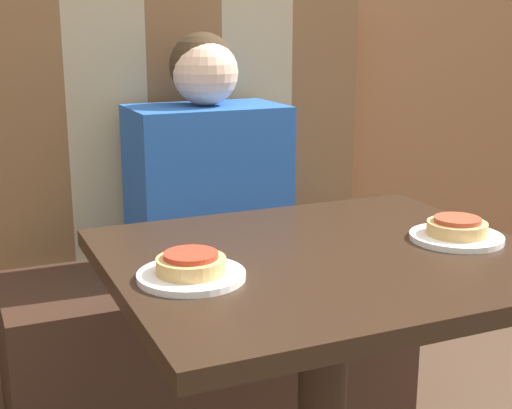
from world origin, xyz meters
The scene contains 8 objects.
booth_seat centered at (0.00, 0.67, 0.24)m, with size 1.15×0.48×0.48m.
booth_backrest centered at (0.00, 0.88, 0.87)m, with size 1.15×0.07×0.78m.
dining_table centered at (0.00, 0.00, 0.61)m, with size 0.83×0.71×0.71m.
person centered at (0.00, 0.68, 0.76)m, with size 0.42×0.26×0.64m.
plate_left centered at (-0.29, -0.03, 0.72)m, with size 0.19×0.19×0.01m.
plate_right centered at (0.29, -0.03, 0.72)m, with size 0.19×0.19×0.01m.
pizza_left centered at (-0.29, -0.03, 0.74)m, with size 0.12×0.12×0.04m.
pizza_right centered at (0.29, -0.03, 0.74)m, with size 0.12×0.12×0.04m.
Camera 1 is at (-0.65, -1.15, 1.14)m, focal length 50.00 mm.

